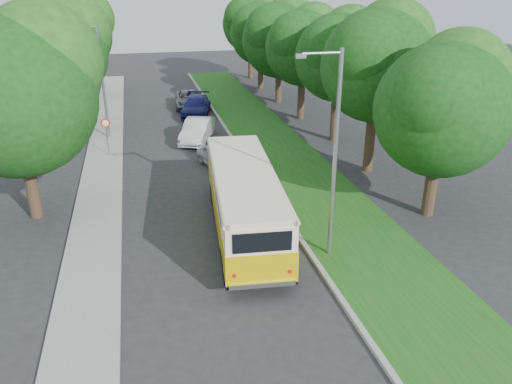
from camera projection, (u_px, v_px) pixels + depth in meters
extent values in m
plane|color=#27272A|center=(212.00, 239.00, 21.10)|extent=(120.00, 120.00, 0.00)
cube|color=gray|center=(264.00, 186.00, 26.32)|extent=(0.20, 70.00, 0.15)
cube|color=#164E15|center=(307.00, 182.00, 26.83)|extent=(4.50, 70.00, 0.13)
cube|color=gray|center=(99.00, 201.00, 24.50)|extent=(2.20, 70.00, 0.12)
cylinder|color=#332319|center=(432.00, 181.00, 22.64)|extent=(0.56, 0.56, 3.35)
sphere|color=#0D3D0F|center=(442.00, 110.00, 21.35)|extent=(5.85, 5.85, 5.85)
sphere|color=#0D3D0F|center=(459.00, 79.00, 21.63)|extent=(4.38, 4.38, 4.38)
sphere|color=#0D3D0F|center=(436.00, 98.00, 20.22)|extent=(4.09, 4.09, 4.09)
cylinder|color=#332319|center=(370.00, 135.00, 27.78)|extent=(0.56, 0.56, 4.26)
sphere|color=#0D3D0F|center=(377.00, 66.00, 26.30)|extent=(5.98, 5.98, 5.98)
sphere|color=#0D3D0F|center=(392.00, 41.00, 26.59)|extent=(4.49, 4.49, 4.49)
sphere|color=#0D3D0F|center=(369.00, 54.00, 25.14)|extent=(4.19, 4.19, 4.19)
cylinder|color=#332319|center=(335.00, 112.00, 33.27)|extent=(0.56, 0.56, 3.95)
sphere|color=#0D3D0F|center=(339.00, 58.00, 31.89)|extent=(5.61, 5.61, 5.61)
sphere|color=#0D3D0F|center=(351.00, 38.00, 32.16)|extent=(4.21, 4.21, 4.21)
sphere|color=#0D3D0F|center=(331.00, 48.00, 30.81)|extent=(3.92, 3.92, 3.92)
cylinder|color=#332319|center=(301.00, 94.00, 38.57)|extent=(0.56, 0.56, 3.86)
sphere|color=#0D3D0F|center=(303.00, 48.00, 37.20)|extent=(5.64, 5.64, 5.64)
sphere|color=#0D3D0F|center=(313.00, 31.00, 37.48)|extent=(4.23, 4.23, 4.23)
sphere|color=#0D3D0F|center=(295.00, 39.00, 36.11)|extent=(3.95, 3.95, 3.95)
cylinder|color=#332319|center=(279.00, 82.00, 43.97)|extent=(0.56, 0.56, 3.58)
sphere|color=#0D3D0F|center=(279.00, 40.00, 42.58)|extent=(6.36, 6.36, 6.36)
sphere|color=#0D3D0F|center=(290.00, 24.00, 42.89)|extent=(4.77, 4.77, 4.77)
sphere|color=#0D3D0F|center=(271.00, 32.00, 41.35)|extent=(4.45, 4.45, 4.45)
cylinder|color=#332319|center=(261.00, 70.00, 49.28)|extent=(0.56, 0.56, 3.68)
sphere|color=#0D3D0F|center=(261.00, 34.00, 47.92)|extent=(5.91, 5.91, 5.91)
sphere|color=#0D3D0F|center=(270.00, 20.00, 48.21)|extent=(4.43, 4.43, 4.43)
sphere|color=#0D3D0F|center=(253.00, 26.00, 46.78)|extent=(4.14, 4.14, 4.14)
cylinder|color=#332319|center=(251.00, 59.00, 54.66)|extent=(0.56, 0.56, 4.05)
sphere|color=#0D3D0F|center=(250.00, 24.00, 53.22)|extent=(5.97, 5.97, 5.97)
sphere|color=#0D3D0F|center=(259.00, 12.00, 53.51)|extent=(4.48, 4.48, 4.48)
sphere|color=#0D3D0F|center=(244.00, 18.00, 52.06)|extent=(4.18, 4.18, 4.18)
cylinder|color=#332319|center=(30.00, 180.00, 22.33)|extent=(0.56, 0.56, 3.68)
sphere|color=#0D3D0F|center=(15.00, 98.00, 20.87)|extent=(6.80, 6.80, 6.80)
sphere|color=#0D3D0F|center=(42.00, 61.00, 21.20)|extent=(5.10, 5.10, 5.10)
cylinder|color=#332319|center=(64.00, 108.00, 34.84)|extent=(0.56, 0.56, 3.68)
sphere|color=#0D3D0F|center=(56.00, 53.00, 33.38)|extent=(6.80, 6.80, 6.80)
sphere|color=#0D3D0F|center=(73.00, 31.00, 33.71)|extent=(5.10, 5.10, 5.10)
sphere|color=#0D3D0F|center=(36.00, 42.00, 32.07)|extent=(4.76, 4.76, 4.76)
cylinder|color=#332319|center=(79.00, 78.00, 45.57)|extent=(0.56, 0.56, 3.68)
sphere|color=#0D3D0F|center=(73.00, 35.00, 44.11)|extent=(6.80, 6.80, 6.80)
sphere|color=#0D3D0F|center=(85.00, 18.00, 44.44)|extent=(5.10, 5.10, 5.10)
sphere|color=#0D3D0F|center=(58.00, 26.00, 42.80)|extent=(4.76, 4.76, 4.76)
cylinder|color=gray|center=(335.00, 161.00, 18.22)|extent=(0.16, 0.16, 8.00)
cylinder|color=gray|center=(322.00, 53.00, 16.56)|extent=(1.40, 0.10, 0.10)
cube|color=gray|center=(301.00, 56.00, 16.42)|extent=(0.35, 0.16, 0.14)
cylinder|color=gray|center=(103.00, 84.00, 32.93)|extent=(0.16, 0.16, 7.50)
cylinder|color=gray|center=(85.00, 27.00, 31.36)|extent=(1.40, 0.10, 0.10)
cube|color=gray|center=(72.00, 28.00, 31.23)|extent=(0.35, 0.16, 0.14)
cylinder|color=gray|center=(107.00, 137.00, 30.36)|extent=(0.06, 0.06, 2.50)
cone|color=red|center=(105.00, 123.00, 29.97)|extent=(0.56, 0.02, 0.56)
cone|color=white|center=(105.00, 123.00, 29.95)|extent=(0.40, 0.02, 0.40)
imported|color=#AAABAF|center=(218.00, 157.00, 28.92)|extent=(2.36, 3.86, 1.23)
imported|color=silver|center=(197.00, 130.00, 33.52)|extent=(3.03, 4.84, 1.51)
imported|color=#121250|center=(196.00, 106.00, 40.03)|extent=(3.17, 5.47, 1.49)
imported|color=#5B5D63|center=(189.00, 99.00, 42.54)|extent=(2.69, 5.13, 1.38)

